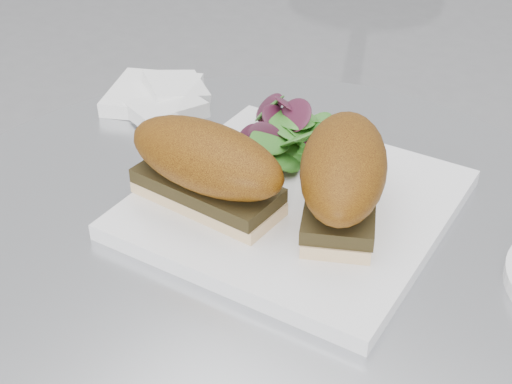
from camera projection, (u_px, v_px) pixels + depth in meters
plate at (295, 204)px, 0.68m from camera, size 0.31×0.31×0.02m
sandwich_left at (206, 165)px, 0.65m from camera, size 0.17×0.08×0.08m
sandwich_right at (343, 173)px, 0.64m from camera, size 0.15×0.19×0.08m
salad at (298, 130)px, 0.74m from camera, size 0.11×0.11×0.05m
napkin at (159, 104)px, 0.85m from camera, size 0.15×0.15×0.02m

